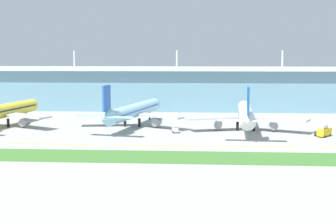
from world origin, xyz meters
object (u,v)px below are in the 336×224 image
pushback_tug (321,133)px  fuel_truck (324,131)px  airliner_near_middle (133,111)px  baggage_cart (175,130)px  airliner_nearest (3,111)px  airliner_far_middle (246,114)px

pushback_tug → fuel_truck: size_ratio=0.69×
airliner_near_middle → baggage_cart: bearing=-41.5°
airliner_near_middle → airliner_nearest: bearing=-175.4°
airliner_nearest → pushback_tug: 128.25m
airliner_far_middle → fuel_truck: bearing=-26.6°
fuel_truck → baggage_cart: fuel_truck is taller
airliner_nearest → airliner_near_middle: 54.68m
airliner_far_middle → pushback_tug: size_ratio=12.75×
pushback_tug → baggage_cart: (-54.03, 4.27, 0.16)m
airliner_nearest → baggage_cart: size_ratio=14.88×
fuel_truck → pushback_tug: bearing=129.7°
baggage_cart → pushback_tug: bearing=-4.5°
airliner_near_middle → pushback_tug: airliner_near_middle is taller
airliner_nearest → airliner_near_middle: bearing=4.6°
airliner_near_middle → airliner_far_middle: same height
airliner_near_middle → airliner_far_middle: 46.90m
airliner_nearest → fuel_truck: airliner_nearest is taller
airliner_near_middle → fuel_truck: 76.78m
pushback_tug → airliner_nearest: bearing=172.7°
airliner_near_middle → fuel_truck: airliner_near_middle is taller
airliner_near_middle → pushback_tug: 75.67m
pushback_tug → fuel_truck: bearing=-50.3°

